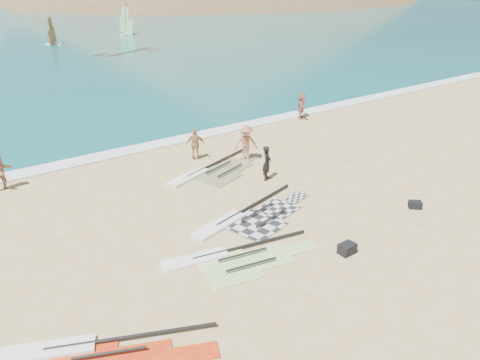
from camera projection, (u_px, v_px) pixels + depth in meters
ground at (333, 234)px, 16.79m from camera, size 300.00×300.00×0.00m
surf_line at (171, 142)px, 25.91m from camera, size 300.00×1.20×0.04m
headland_main at (229, 1)px, 158.62m from camera, size 143.00×143.00×45.00m
rig_grey at (248, 218)px, 17.75m from camera, size 5.79×3.04×0.20m
rig_green at (230, 259)px, 15.21m from camera, size 5.21×2.51×0.20m
rig_orange at (211, 172)px, 21.87m from camera, size 5.62×3.21×0.20m
rig_red at (91, 357)px, 11.33m from camera, size 5.05×3.38×0.20m
gear_bag_near at (347, 249)px, 15.55m from camera, size 0.57×0.42×0.36m
gear_bag_far at (415, 205)px, 18.57m from camera, size 0.59×0.58×0.29m
person_wetsuit at (267, 163)px, 20.89m from camera, size 0.69×0.67×1.59m
beachgoer_left at (1, 171)px, 19.77m from camera, size 1.03×0.89×1.82m
beachgoer_mid at (246, 143)px, 22.93m from camera, size 1.36×1.06×1.84m
beachgoer_back at (195, 144)px, 23.18m from camera, size 1.00×0.84×1.60m
beachgoer_right at (301, 106)px, 29.77m from camera, size 1.41×1.48×1.67m
windsurfer_centre at (52, 36)px, 60.40m from camera, size 2.01×2.06×3.75m
windsurfer_right at (126, 26)px, 70.05m from camera, size 2.60×2.88×4.57m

